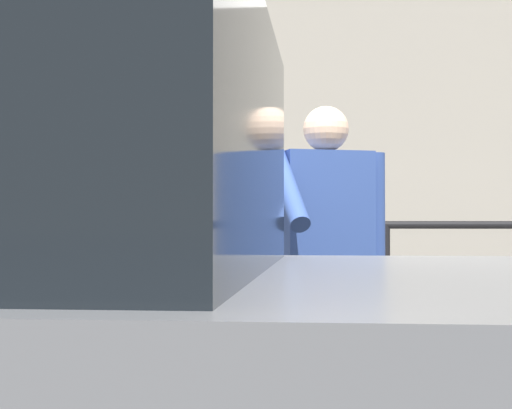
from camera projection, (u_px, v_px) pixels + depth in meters
name	position (u px, v px, depth m)	size (l,w,h in m)	color
sidewalk_curb	(227.00, 409.00, 4.78)	(36.00, 3.13, 0.14)	gray
parking_meter	(230.00, 242.00, 3.63)	(0.16, 0.16, 1.42)	slate
pedestrian_at_meter	(327.00, 253.00, 3.70)	(0.59, 0.70, 1.66)	slate
background_railing	(247.00, 260.00, 6.09)	(24.06, 0.06, 1.10)	black
backdrop_wall	(267.00, 154.00, 8.20)	(32.00, 0.50, 3.94)	gray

